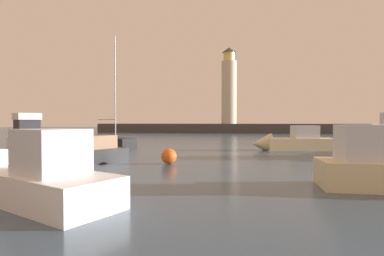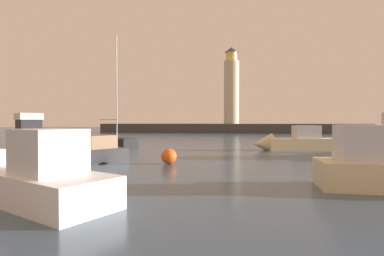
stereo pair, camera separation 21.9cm
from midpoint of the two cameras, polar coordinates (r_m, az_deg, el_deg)
name	(u,v)px [view 2 (the right image)]	position (r m, az deg, el deg)	size (l,w,h in m)	color
ground_plane	(219,144)	(38.82, 5.09, -2.94)	(227.43, 227.43, 0.00)	#384C60
breakwater	(229,128)	(76.60, 6.92, -0.06)	(65.34, 4.65, 2.26)	#423F3D
lighthouse	(231,88)	(77.02, 7.40, 7.42)	(3.69, 3.69, 18.80)	beige
motorboat_2	(292,142)	(31.60, 18.23, -2.51)	(8.49, 3.72, 2.78)	beige
motorboat_4	(20,177)	(13.09, -28.75, -7.92)	(8.28, 5.61, 3.10)	white
motorboat_5	(34,141)	(30.66, -27.08, -2.14)	(7.54, 6.72, 4.00)	white
motorboat_6	(78,155)	(21.27, -20.16, -4.73)	(4.90, 6.69, 2.22)	black
sailboat_moored	(114,141)	(34.95, -14.13, -2.44)	(6.65, 5.66, 12.05)	black
mooring_buoy	(169,156)	(20.45, -4.00, -5.24)	(1.02, 1.02, 1.02)	#EA5919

